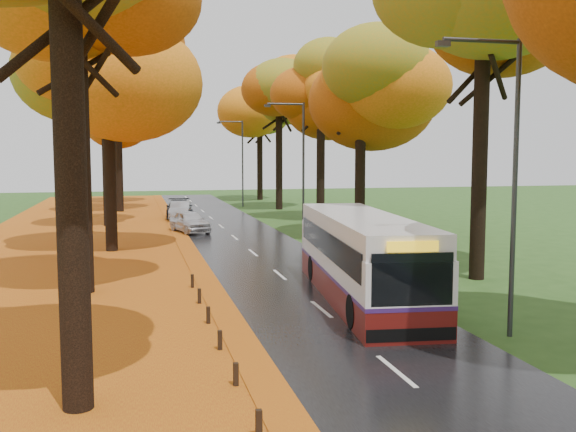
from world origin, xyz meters
name	(u,v)px	position (x,y,z in m)	size (l,w,h in m)	color
road	(250,250)	(0.00, 25.00, 0.02)	(6.50, 90.00, 0.04)	black
centre_line	(250,250)	(0.00, 25.00, 0.04)	(0.12, 90.00, 0.01)	silver
leaf_verge	(66,257)	(-9.00, 25.00, 0.01)	(12.00, 90.00, 0.02)	maroon
leaf_drift	(190,252)	(-3.05, 25.00, 0.04)	(0.90, 90.00, 0.01)	#BD7A13
trees_left	(102,63)	(-7.18, 27.06, 9.53)	(9.20, 74.00, 13.88)	black
trees_right	(370,69)	(7.19, 26.91, 9.69)	(9.30, 74.20, 13.96)	black
bollard_row	(246,397)	(-3.70, 4.70, 0.26)	(0.11, 23.51, 0.52)	black
streetlamp_near	(507,164)	(3.95, 8.00, 4.71)	(2.45, 0.18, 8.00)	#333538
streetlamp_mid	(299,158)	(3.95, 30.00, 4.71)	(2.45, 0.18, 8.00)	#333538
streetlamp_far	(240,156)	(3.95, 52.00, 4.71)	(2.45, 0.18, 8.00)	#333538
bus	(362,255)	(1.76, 13.11, 1.54)	(3.66, 11.08, 2.86)	#55100D
car_white	(190,221)	(-2.35, 33.22, 0.72)	(1.61, 4.00, 1.36)	silver
car_silver	(180,210)	(-2.35, 41.44, 0.71)	(1.42, 4.08, 1.34)	#95979C
car_dark	(179,209)	(-2.35, 42.51, 0.75)	(1.98, 4.86, 1.41)	black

